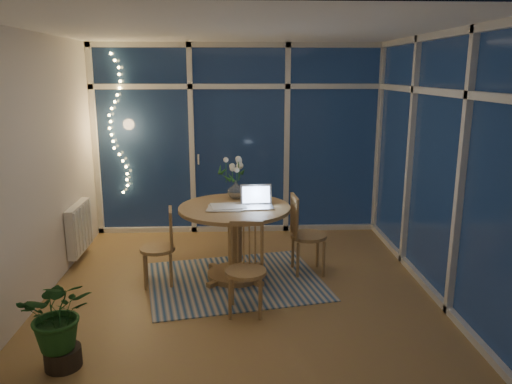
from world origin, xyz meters
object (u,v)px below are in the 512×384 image
flower_vase (236,189)px  potted_plant (59,322)px  laptop (257,197)px  chair_left (157,247)px  chair_front (246,269)px  dining_table (235,243)px  chair_right (308,234)px

flower_vase → potted_plant: flower_vase is taller
laptop → flower_vase: laptop is taller
laptop → potted_plant: bearing=-138.5°
chair_left → chair_front: 1.15m
potted_plant → laptop: bearing=45.4°
chair_front → potted_plant: chair_front is taller
potted_plant → dining_table: bearing=51.2°
dining_table → chair_front: bearing=-83.2°
dining_table → flower_vase: (0.02, 0.36, 0.51)m
dining_table → laptop: 0.59m
chair_left → chair_right: 1.66m
chair_left → flower_vase: (0.84, 0.49, 0.50)m
potted_plant → flower_vase: bearing=56.2°
dining_table → potted_plant: (-1.33, -1.66, -0.03)m
dining_table → chair_left: bearing=-171.2°
chair_front → flower_vase: bearing=98.3°
chair_right → potted_plant: bearing=125.2°
dining_table → chair_front: 0.83m
laptop → flower_vase: 0.48m
laptop → chair_left: bearing=179.7°
chair_right → potted_plant: size_ratio=1.21×
chair_front → dining_table: bearing=101.4°
chair_front → flower_vase: size_ratio=4.15×
dining_table → laptop: size_ratio=3.56×
chair_right → chair_front: chair_right is taller
chair_left → laptop: size_ratio=2.50×
chair_right → potted_plant: 2.79m
dining_table → chair_left: (-0.82, -0.13, 0.01)m
dining_table → chair_front: chair_front is taller
laptop → potted_plant: size_ratio=0.44×
chair_left → flower_vase: flower_vase is taller
chair_front → flower_vase: flower_vase is taller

